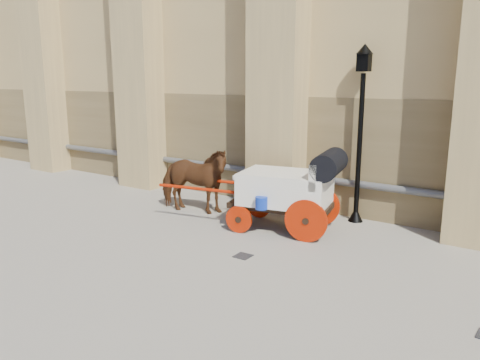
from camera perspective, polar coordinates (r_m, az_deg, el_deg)
The scene contains 5 objects.
ground at distance 9.41m, azimuth -1.25°, elevation -9.40°, with size 90.00×90.00×0.00m, color gray.
horse at distance 12.24m, azimuth -5.73°, elevation -0.00°, with size 0.95×2.07×1.75m, color brown.
carriage at distance 10.78m, azimuth 6.29°, elevation -0.85°, with size 4.52×1.97×1.92m.
street_lamp at distance 11.56m, azimuth 14.46°, elevation 5.96°, with size 0.40×0.40×4.25m.
drain_grate_near at distance 9.45m, azimuth 0.35°, elevation -9.25°, with size 0.32×0.32×0.01m, color black.
Camera 1 is at (5.03, -7.14, 3.50)m, focal length 35.00 mm.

